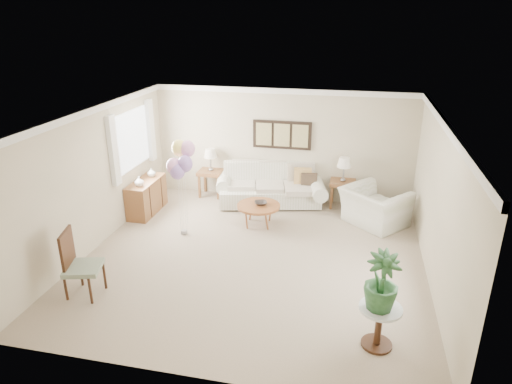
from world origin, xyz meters
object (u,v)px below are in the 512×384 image
Objects in this scene: sofa at (271,188)px; accent_chair at (78,262)px; coffee_table at (259,206)px; armchair at (374,207)px; balloon_cluster at (181,160)px.

accent_chair reaches higher than sofa.
accent_chair reaches higher than coffee_table.
armchair is 4.09m from balloon_cluster.
sofa is 4.83m from accent_chair.
coffee_table is 0.47× the size of balloon_cluster.
balloon_cluster reaches higher than sofa.
balloon_cluster is (-1.37, -1.98, 1.20)m from sofa.
sofa is at bearing 55.30° from balloon_cluster.
accent_chair is at bearing -125.69° from coffee_table.
armchair is (2.32, -0.67, 0.02)m from sofa.
armchair is (2.35, 0.55, -0.03)m from coffee_table.
sofa is at bearing 62.56° from accent_chair.
coffee_table is (-0.03, -1.22, 0.05)m from sofa.
accent_chair is 2.65m from balloon_cluster.
accent_chair is 0.56× the size of balloon_cluster.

